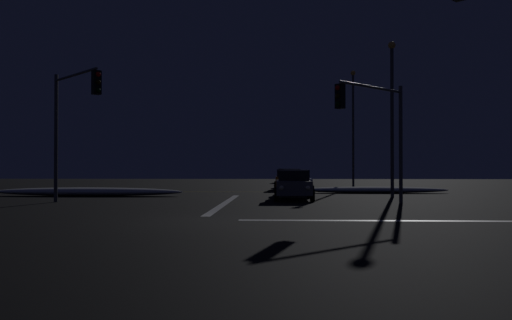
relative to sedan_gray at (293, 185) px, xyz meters
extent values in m
cube|color=black|center=(-3.38, -10.89, -0.85)|extent=(120.00, 120.00, 0.10)
cube|color=white|center=(-3.38, -2.80, -0.80)|extent=(0.35, 13.84, 0.01)
cube|color=yellow|center=(-3.38, 8.80, -0.80)|extent=(22.00, 0.15, 0.01)
cube|color=white|center=(4.81, -10.89, -0.80)|extent=(13.84, 0.40, 0.01)
ellipsoid|color=white|center=(-12.27, 3.06, -0.54)|extent=(11.55, 1.50, 0.51)
ellipsoid|color=white|center=(5.51, 7.42, -0.59)|extent=(10.02, 1.50, 0.43)
cube|color=slate|center=(0.00, -0.04, -0.13)|extent=(1.80, 4.20, 0.70)
cube|color=black|center=(0.00, 0.16, 0.49)|extent=(1.60, 2.00, 0.55)
cylinder|color=black|center=(0.90, -1.59, -0.48)|extent=(0.22, 0.64, 0.64)
cylinder|color=black|center=(-0.90, -1.59, -0.48)|extent=(0.22, 0.64, 0.64)
cylinder|color=black|center=(0.90, 1.51, -0.48)|extent=(0.22, 0.64, 0.64)
cylinder|color=black|center=(-0.90, 1.51, -0.48)|extent=(0.22, 0.64, 0.64)
sphere|color=#F9EFC6|center=(0.65, -2.16, -0.08)|extent=(0.22, 0.22, 0.22)
sphere|color=#F9EFC6|center=(-0.65, -2.16, -0.08)|extent=(0.22, 0.22, 0.22)
cube|color=navy|center=(0.33, 5.39, -0.13)|extent=(1.80, 4.20, 0.70)
cube|color=black|center=(0.33, 5.59, 0.49)|extent=(1.60, 2.00, 0.55)
cylinder|color=black|center=(1.23, 3.84, -0.48)|extent=(0.22, 0.64, 0.64)
cylinder|color=black|center=(-0.57, 3.84, -0.48)|extent=(0.22, 0.64, 0.64)
cylinder|color=black|center=(1.23, 6.94, -0.48)|extent=(0.22, 0.64, 0.64)
cylinder|color=black|center=(-0.57, 6.94, -0.48)|extent=(0.22, 0.64, 0.64)
sphere|color=#F9EFC6|center=(0.98, 3.27, -0.08)|extent=(0.22, 0.22, 0.22)
sphere|color=#F9EFC6|center=(-0.32, 3.27, -0.08)|extent=(0.22, 0.22, 0.22)
cube|color=#C66014|center=(-0.11, 11.83, -0.13)|extent=(1.80, 4.20, 0.70)
cube|color=black|center=(-0.11, 12.03, 0.49)|extent=(1.60, 2.00, 0.55)
cylinder|color=black|center=(0.79, 10.28, -0.48)|extent=(0.22, 0.64, 0.64)
cylinder|color=black|center=(-1.01, 10.28, -0.48)|extent=(0.22, 0.64, 0.64)
cylinder|color=black|center=(0.79, 13.38, -0.48)|extent=(0.22, 0.64, 0.64)
cylinder|color=black|center=(-1.01, 13.38, -0.48)|extent=(0.22, 0.64, 0.64)
sphere|color=#F9EFC6|center=(0.54, 9.71, -0.08)|extent=(0.22, 0.22, 0.22)
sphere|color=#F9EFC6|center=(-0.76, 9.71, -0.08)|extent=(0.22, 0.22, 0.22)
cube|color=silver|center=(0.29, 17.93, -0.13)|extent=(1.80, 4.20, 0.70)
cube|color=black|center=(0.29, 18.13, 0.49)|extent=(1.60, 2.00, 0.55)
cylinder|color=black|center=(1.19, 16.38, -0.48)|extent=(0.22, 0.64, 0.64)
cylinder|color=black|center=(-0.61, 16.38, -0.48)|extent=(0.22, 0.64, 0.64)
cylinder|color=black|center=(1.19, 19.48, -0.48)|extent=(0.22, 0.64, 0.64)
cylinder|color=black|center=(-0.61, 19.48, -0.48)|extent=(0.22, 0.64, 0.64)
sphere|color=#F9EFC6|center=(0.94, 15.81, -0.08)|extent=(0.22, 0.22, 0.22)
sphere|color=#F9EFC6|center=(-0.36, 15.81, -0.08)|extent=(0.22, 0.22, 0.22)
cube|color=maroon|center=(0.43, 24.61, -0.13)|extent=(1.80, 4.20, 0.70)
cube|color=black|center=(0.43, 24.81, 0.49)|extent=(1.60, 2.00, 0.55)
cylinder|color=black|center=(1.33, 23.06, -0.48)|extent=(0.22, 0.64, 0.64)
cylinder|color=black|center=(-0.47, 23.06, -0.48)|extent=(0.22, 0.64, 0.64)
cylinder|color=black|center=(1.33, 26.16, -0.48)|extent=(0.22, 0.64, 0.64)
cylinder|color=black|center=(-0.47, 26.16, -0.48)|extent=(0.22, 0.64, 0.64)
sphere|color=#F9EFC6|center=(1.08, 22.49, -0.08)|extent=(0.22, 0.22, 0.22)
sphere|color=#F9EFC6|center=(-0.22, 22.49, -0.08)|extent=(0.22, 0.22, 0.22)
cube|color=#14512D|center=(-0.02, 30.51, -0.13)|extent=(1.80, 4.20, 0.70)
cube|color=black|center=(-0.02, 30.71, 0.49)|extent=(1.60, 2.00, 0.55)
cylinder|color=black|center=(0.88, 28.96, -0.48)|extent=(0.22, 0.64, 0.64)
cylinder|color=black|center=(-0.92, 28.96, -0.48)|extent=(0.22, 0.64, 0.64)
cylinder|color=black|center=(0.88, 32.06, -0.48)|extent=(0.22, 0.64, 0.64)
cylinder|color=black|center=(-0.92, 32.06, -0.48)|extent=(0.22, 0.64, 0.64)
sphere|color=#F9EFC6|center=(0.63, 28.39, -0.08)|extent=(0.22, 0.22, 0.22)
sphere|color=#F9EFC6|center=(-0.67, 28.39, -0.08)|extent=(0.22, 0.22, 0.22)
cylinder|color=#4C4C51|center=(-11.87, -2.40, 2.38)|extent=(0.18, 0.18, 6.36)
cylinder|color=#4C4C51|center=(-10.30, -3.97, 5.26)|extent=(3.21, 3.21, 0.12)
cube|color=black|center=(-8.74, -5.53, 4.63)|extent=(0.46, 0.46, 1.05)
sphere|color=red|center=(-8.62, -5.65, 4.98)|extent=(0.22, 0.22, 0.22)
sphere|color=black|center=(-8.62, -5.65, 4.63)|extent=(0.22, 0.22, 0.22)
sphere|color=black|center=(-8.62, -5.65, 4.29)|extent=(0.22, 0.22, 0.22)
cylinder|color=#4C4C51|center=(5.11, -2.40, 2.04)|extent=(0.18, 0.18, 5.67)
cylinder|color=#4C4C51|center=(3.46, -4.05, 4.57)|extent=(3.38, 3.38, 0.12)
cube|color=black|center=(1.81, -5.70, 3.95)|extent=(0.46, 0.46, 1.05)
sphere|color=red|center=(1.70, -5.82, 4.29)|extent=(0.22, 0.22, 0.22)
sphere|color=black|center=(1.70, -5.82, 3.95)|extent=(0.22, 0.22, 0.22)
sphere|color=black|center=(1.70, -5.82, 3.60)|extent=(0.22, 0.22, 0.22)
cylinder|color=#424247|center=(5.81, 18.80, 4.16)|extent=(0.20, 0.20, 9.92)
sphere|color=#F9AD47|center=(5.81, 18.80, 9.29)|extent=(0.44, 0.44, 0.44)
cylinder|color=#424247|center=(5.81, 2.80, 3.54)|extent=(0.20, 0.20, 8.68)
sphere|color=#F9AD47|center=(5.81, 2.80, 8.06)|extent=(0.44, 0.44, 0.44)
camera|label=1|loc=(-0.80, -28.16, 0.94)|focal=37.03mm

